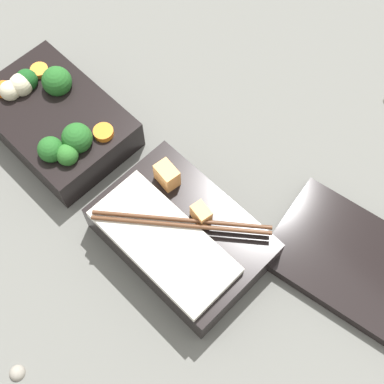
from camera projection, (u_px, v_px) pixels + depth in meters
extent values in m
plane|color=slate|center=(133.00, 187.00, 0.73)|extent=(3.00, 3.00, 0.00)
cube|color=black|center=(56.00, 121.00, 0.75)|extent=(0.21, 0.14, 0.05)
sphere|color=#236023|center=(77.00, 138.00, 0.69)|extent=(0.04, 0.04, 0.04)
sphere|color=#19511E|center=(27.00, 80.00, 0.74)|extent=(0.03, 0.03, 0.03)
sphere|color=#2D7028|center=(67.00, 155.00, 0.68)|extent=(0.03, 0.03, 0.03)
sphere|color=#236023|center=(57.00, 81.00, 0.73)|extent=(0.04, 0.04, 0.04)
sphere|color=#236023|center=(51.00, 149.00, 0.68)|extent=(0.03, 0.03, 0.03)
cylinder|color=orange|center=(39.00, 70.00, 0.75)|extent=(0.04, 0.04, 0.01)
cylinder|color=orange|center=(2.00, 89.00, 0.73)|extent=(0.03, 0.03, 0.01)
cylinder|color=orange|center=(103.00, 132.00, 0.70)|extent=(0.03, 0.03, 0.01)
sphere|color=beige|center=(10.00, 91.00, 0.73)|extent=(0.03, 0.03, 0.03)
sphere|color=beige|center=(21.00, 85.00, 0.73)|extent=(0.03, 0.03, 0.03)
cube|color=black|center=(182.00, 235.00, 0.67)|extent=(0.21, 0.14, 0.05)
cube|color=silver|center=(164.00, 242.00, 0.63)|extent=(0.18, 0.08, 0.01)
cube|color=#F4A356|center=(167.00, 175.00, 0.66)|extent=(0.03, 0.02, 0.03)
cube|color=#F4A356|center=(201.00, 214.00, 0.64)|extent=(0.03, 0.02, 0.02)
cylinder|color=#56331E|center=(181.00, 225.00, 0.63)|extent=(0.17, 0.14, 0.01)
cylinder|color=#56331E|center=(182.00, 220.00, 0.63)|extent=(0.17, 0.14, 0.01)
cube|color=black|center=(353.00, 262.00, 0.67)|extent=(0.22, 0.17, 0.02)
sphere|color=gray|center=(16.00, 372.00, 0.62)|extent=(0.02, 0.02, 0.02)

